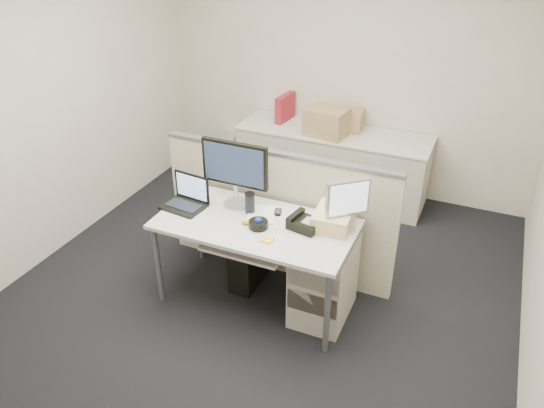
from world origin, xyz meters
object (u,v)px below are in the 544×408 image
at_px(monitor_main, 235,175).
at_px(laptop, 183,194).
at_px(desk, 255,230).
at_px(desk_phone, 305,224).

distance_m(monitor_main, laptop, 0.44).
distance_m(desk, laptop, 0.64).
xyz_separation_m(desk, laptop, (-0.61, -0.02, 0.19)).
bearing_deg(laptop, desk, 8.26).
xyz_separation_m(monitor_main, laptop, (-0.36, -0.20, -0.15)).
relative_size(monitor_main, desk_phone, 2.43).
height_order(laptop, desk_phone, laptop).
height_order(monitor_main, desk_phone, monitor_main).
relative_size(desk, monitor_main, 2.76).
bearing_deg(monitor_main, laptop, -150.94).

